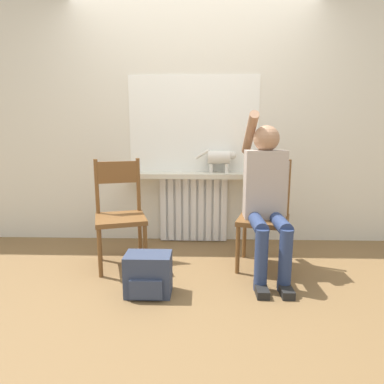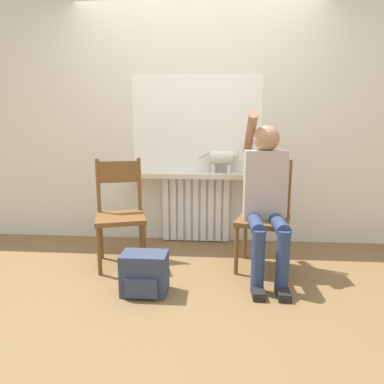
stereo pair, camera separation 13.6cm
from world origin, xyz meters
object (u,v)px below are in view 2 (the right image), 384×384
Objects in this scene: chair_right at (264,215)px; backpack at (145,274)px; cat at (222,158)px; person at (266,193)px; chair_left at (120,212)px.

chair_right reaches higher than backpack.
cat is at bearing 63.70° from backpack.
person is at bearing -80.02° from chair_right.
person is 4.04× the size of backpack.
chair_left is 1.29m from person.
cat reaches higher than backpack.
backpack is (-0.94, -0.55, -0.33)m from chair_right.
chair_left is 0.73m from backpack.
cat is (0.92, 0.62, 0.44)m from chair_left.
person is at bearing -64.59° from cat.
backpack is (0.34, -0.55, -0.33)m from chair_left.
chair_left is at bearing 174.74° from person.
chair_right is at bearing -59.67° from cat.
chair_right is 2.19× the size of cat.
chair_left is 2.82× the size of backpack.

